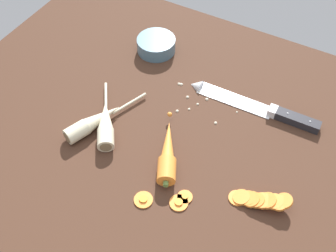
{
  "coord_description": "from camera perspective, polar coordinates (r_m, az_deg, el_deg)",
  "views": [
    {
      "loc": [
        29.79,
        -56.11,
        78.48
      ],
      "look_at": [
        0.0,
        -2.0,
        1.5
      ],
      "focal_mm": 43.57,
      "sensor_mm": 36.0,
      "label": 1
    }
  ],
  "objects": [
    {
      "name": "mince_crumbs",
      "position": [
        1.06,
        3.64,
        3.81
      ],
      "size": [
        18.22,
        9.72,
        0.87
      ],
      "color": "beige",
      "rests_on": "ground_plane"
    },
    {
      "name": "carrot_slice_stray_far",
      "position": [
        0.89,
        2.38,
        -9.83
      ],
      "size": [
        3.35,
        3.35,
        0.7
      ],
      "color": "orange",
      "rests_on": "ground_plane"
    },
    {
      "name": "prep_bowl",
      "position": [
        1.19,
        -1.67,
        11.33
      ],
      "size": [
        11.0,
        11.0,
        4.0
      ],
      "color": "slate",
      "rests_on": "ground_plane"
    },
    {
      "name": "carrot_slice_stray_mid",
      "position": [
        0.89,
        1.52,
        -10.64
      ],
      "size": [
        4.07,
        4.07,
        0.7
      ],
      "color": "orange",
      "rests_on": "ground_plane"
    },
    {
      "name": "parsnip_mid_left",
      "position": [
        1.01,
        -10.32,
        0.57
      ],
      "size": [
        10.69,
        22.59,
        4.0
      ],
      "color": "beige",
      "rests_on": "ground_plane"
    },
    {
      "name": "carrot_slice_stray_near",
      "position": [
        0.89,
        -3.47,
        -10.21
      ],
      "size": [
        4.14,
        4.14,
        0.7
      ],
      "color": "orange",
      "rests_on": "ground_plane"
    },
    {
      "name": "chefs_knife",
      "position": [
        1.07,
        11.44,
        2.99
      ],
      "size": [
        34.76,
        4.81,
        4.18
      ],
      "color": "silver",
      "rests_on": "ground_plane"
    },
    {
      "name": "carrot_slice_stack",
      "position": [
        0.9,
        12.73,
        -10.06
      ],
      "size": [
        12.89,
        6.49,
        4.02
      ],
      "color": "orange",
      "rests_on": "ground_plane"
    },
    {
      "name": "ground_plane",
      "position": [
        1.03,
        0.54,
        -0.46
      ],
      "size": [
        120.0,
        90.0,
        4.0
      ],
      "primitive_type": "cube",
      "color": "#42281C"
    },
    {
      "name": "whole_carrot",
      "position": [
        0.93,
        -0.06,
        -3.77
      ],
      "size": [
        11.06,
        19.07,
        4.2
      ],
      "color": "orange",
      "rests_on": "ground_plane"
    },
    {
      "name": "parsnip_front",
      "position": [
        1.0,
        -8.72,
        0.31
      ],
      "size": [
        14.25,
        19.2,
        4.0
      ],
      "color": "beige",
      "rests_on": "ground_plane"
    }
  ]
}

